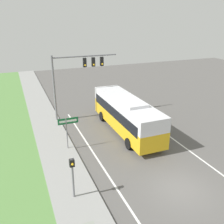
{
  "coord_description": "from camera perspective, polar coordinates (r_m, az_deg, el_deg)",
  "views": [
    {
      "loc": [
        -8.66,
        -10.22,
        10.05
      ],
      "look_at": [
        -0.53,
        9.87,
        1.68
      ],
      "focal_mm": 40.0,
      "sensor_mm": 36.0,
      "label": 1
    }
  ],
  "objects": [
    {
      "name": "sidewalk",
      "position": [
        14.51,
        -6.67,
        -22.6
      ],
      "size": [
        2.8,
        80.0,
        0.12
      ],
      "color": "gray",
      "rests_on": "ground_plane"
    },
    {
      "name": "bus",
      "position": [
        22.69,
        3.27,
        -0.18
      ],
      "size": [
        2.72,
        10.18,
        3.29
      ],
      "color": "gold",
      "rests_on": "ground_plane"
    },
    {
      "name": "ground_plane",
      "position": [
        16.75,
        15.14,
        -16.62
      ],
      "size": [
        80.0,
        80.0,
        0.0
      ],
      "primitive_type": "plane",
      "color": "#565451"
    },
    {
      "name": "lane_divider_far",
      "position": [
        18.86,
        24.2,
        -13.18
      ],
      "size": [
        0.14,
        30.0,
        0.01
      ],
      "color": "silver",
      "rests_on": "ground_plane"
    },
    {
      "name": "street_sign",
      "position": [
        19.76,
        -10.12,
        -3.23
      ],
      "size": [
        1.6,
        0.08,
        2.75
      ],
      "color": "slate",
      "rests_on": "ground_plane"
    },
    {
      "name": "signal_gantry",
      "position": [
        25.28,
        -8.21,
        9.06
      ],
      "size": [
        6.65,
        0.41,
        6.6
      ],
      "color": "slate",
      "rests_on": "ground_plane"
    },
    {
      "name": "lane_divider_near",
      "position": [
        15.2,
        3.44,
        -20.3
      ],
      "size": [
        0.14,
        30.0,
        0.01
      ],
      "color": "silver",
      "rests_on": "ground_plane"
    },
    {
      "name": "pedestrian_signal",
      "position": [
        14.64,
        -9.02,
        -13.39
      ],
      "size": [
        0.28,
        0.34,
        2.64
      ],
      "color": "slate",
      "rests_on": "ground_plane"
    }
  ]
}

